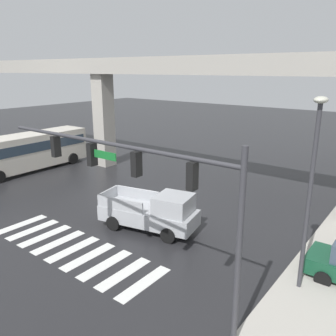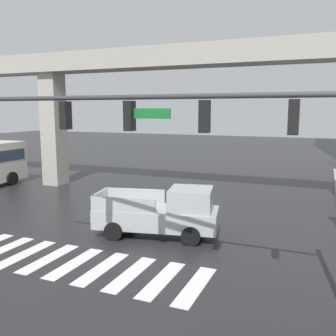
{
  "view_description": "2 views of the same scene",
  "coord_description": "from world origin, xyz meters",
  "px_view_note": "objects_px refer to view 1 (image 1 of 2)",
  "views": [
    {
      "loc": [
        12.34,
        -14.24,
        8.08
      ],
      "look_at": [
        -0.46,
        2.42,
        2.07
      ],
      "focal_mm": 37.08,
      "sensor_mm": 36.0,
      "label": 1
    },
    {
      "loc": [
        7.77,
        -15.62,
        5.26
      ],
      "look_at": [
        0.66,
        1.34,
        2.41
      ],
      "focal_mm": 40.37,
      "sensor_mm": 36.0,
      "label": 2
    }
  ],
  "objects_px": {
    "city_bus": "(24,151)",
    "street_lamp_near_corner": "(312,175)",
    "pickup_truck": "(154,212)",
    "traffic_signal_mast": "(140,177)"
  },
  "relations": [
    {
      "from": "street_lamp_near_corner",
      "to": "traffic_signal_mast",
      "type": "bearing_deg",
      "value": -137.27
    },
    {
      "from": "pickup_truck",
      "to": "street_lamp_near_corner",
      "type": "height_order",
      "value": "street_lamp_near_corner"
    },
    {
      "from": "pickup_truck",
      "to": "city_bus",
      "type": "relative_size",
      "value": 0.5
    },
    {
      "from": "pickup_truck",
      "to": "street_lamp_near_corner",
      "type": "relative_size",
      "value": 0.74
    },
    {
      "from": "city_bus",
      "to": "street_lamp_near_corner",
      "type": "bearing_deg",
      "value": -6.23
    },
    {
      "from": "pickup_truck",
      "to": "city_bus",
      "type": "distance_m",
      "value": 15.39
    },
    {
      "from": "pickup_truck",
      "to": "street_lamp_near_corner",
      "type": "distance_m",
      "value": 8.45
    },
    {
      "from": "traffic_signal_mast",
      "to": "street_lamp_near_corner",
      "type": "distance_m",
      "value": 5.92
    },
    {
      "from": "pickup_truck",
      "to": "traffic_signal_mast",
      "type": "relative_size",
      "value": 0.49
    },
    {
      "from": "city_bus",
      "to": "street_lamp_near_corner",
      "type": "xyz_separation_m",
      "value": [
        22.89,
        -2.5,
        2.83
      ]
    }
  ]
}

